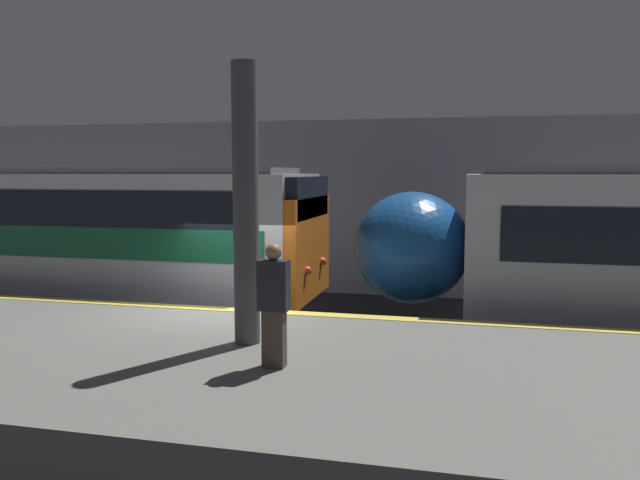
% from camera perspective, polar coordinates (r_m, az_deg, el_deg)
% --- Properties ---
extents(ground_plane, '(120.00, 120.00, 0.00)m').
position_cam_1_polar(ground_plane, '(11.94, -8.95, -11.08)').
color(ground_plane, black).
extents(platform, '(40.00, 5.49, 1.07)m').
position_cam_1_polar(platform, '(9.43, -15.53, -12.62)').
color(platform, slate).
rests_on(platform, ground).
extents(station_rear_barrier, '(50.00, 0.15, 5.02)m').
position_cam_1_polar(station_rear_barrier, '(18.27, -0.46, 3.03)').
color(station_rear_barrier, gray).
rests_on(station_rear_barrier, ground).
extents(support_pillar_near, '(0.37, 0.37, 4.02)m').
position_cam_1_polar(support_pillar_near, '(8.97, -6.80, 3.19)').
color(support_pillar_near, '#47474C').
rests_on(support_pillar_near, platform).
extents(person_waiting, '(0.38, 0.24, 1.59)m').
position_cam_1_polar(person_waiting, '(7.95, -4.23, -5.75)').
color(person_waiting, '#473D33').
rests_on(person_waiting, platform).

